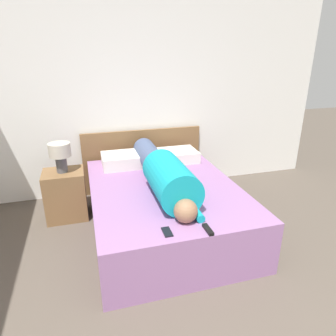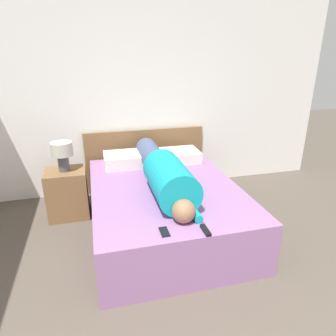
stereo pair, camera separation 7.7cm
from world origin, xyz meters
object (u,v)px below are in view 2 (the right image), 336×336
tv_remote (205,230)px  cell_phone (164,232)px  bed (165,207)px  table_lamp (62,152)px  pillow_near_headboard (126,159)px  nightstand (68,193)px  pillow_second (179,156)px  person_lying (164,173)px

tv_remote → cell_phone: 0.32m
tv_remote → bed: bearing=96.5°
bed → cell_phone: cell_phone is taller
table_lamp → pillow_near_headboard: (0.70, 0.15, -0.20)m
tv_remote → nightstand: bearing=127.6°
pillow_near_headboard → tv_remote: pillow_near_headboard is taller
bed → table_lamp: (-1.01, 0.54, 0.52)m
tv_remote → cell_phone: (-0.31, 0.06, -0.01)m
pillow_near_headboard → tv_remote: size_ratio=3.43×
table_lamp → tv_remote: size_ratio=2.17×
nightstand → pillow_second: (1.36, 0.15, 0.29)m
nightstand → table_lamp: (-0.00, -0.00, 0.49)m
bed → table_lamp: table_lamp is taller
cell_phone → tv_remote: bearing=-11.8°
person_lying → tv_remote: person_lying is taller
table_lamp → cell_phone: table_lamp is taller
cell_phone → table_lamp: bearing=120.2°
pillow_near_headboard → cell_phone: bearing=-86.1°
person_lying → pillow_second: 0.83m
tv_remote → table_lamp: bearing=127.6°
bed → person_lying: (-0.02, -0.05, 0.42)m
pillow_near_headboard → pillow_second: pillow_near_headboard is taller
table_lamp → person_lying: size_ratio=0.19×
person_lying → cell_phone: person_lying is taller
person_lying → cell_phone: size_ratio=13.40×
table_lamp → tv_remote: bearing=-52.4°
nightstand → bed: bearing=-28.4°
nightstand → tv_remote: (1.11, -1.44, 0.24)m
pillow_second → pillow_near_headboard: bearing=-180.0°
nightstand → person_lying: (0.99, -0.59, 0.39)m
bed → nightstand: 1.14m
person_lying → table_lamp: bearing=149.2°
bed → pillow_second: size_ratio=3.98×
pillow_near_headboard → table_lamp: bearing=-168.1°
tv_remote → pillow_near_headboard: bearing=104.5°
pillow_second → cell_phone: bearing=-110.3°
pillow_second → cell_phone: pillow_second is taller
table_lamp → pillow_near_headboard: table_lamp is taller
bed → nightstand: nightstand is taller
cell_phone → nightstand: bearing=120.2°
person_lying → nightstand: bearing=149.2°
bed → pillow_near_headboard: (-0.31, 0.69, 0.33)m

